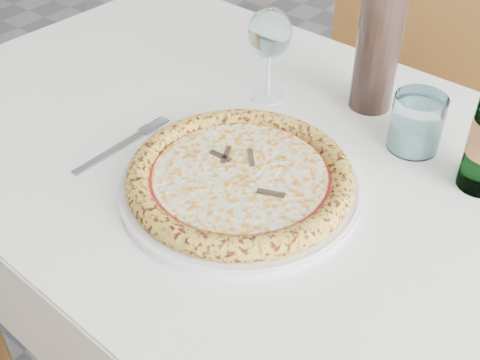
{
  "coord_description": "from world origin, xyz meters",
  "views": [
    {
      "loc": [
        0.61,
        -0.38,
        1.34
      ],
      "look_at": [
        0.17,
        0.16,
        0.78
      ],
      "focal_mm": 45.0,
      "sensor_mm": 36.0,
      "label": 1
    }
  ],
  "objects_px": {
    "plate": "(240,186)",
    "pizza": "(240,177)",
    "dining_table": "(276,202)",
    "chair_far": "(407,79)",
    "wine_glass": "(270,35)",
    "tumbler": "(416,126)",
    "wine_bottle": "(379,39)"
  },
  "relations": [
    {
      "from": "pizza",
      "to": "dining_table",
      "type": "bearing_deg",
      "value": 90.0
    },
    {
      "from": "chair_far",
      "to": "wine_glass",
      "type": "distance_m",
      "value": 0.7
    },
    {
      "from": "plate",
      "to": "wine_glass",
      "type": "xyz_separation_m",
      "value": [
        -0.13,
        0.24,
        0.11
      ]
    },
    {
      "from": "plate",
      "to": "pizza",
      "type": "xyz_separation_m",
      "value": [
        -0.0,
        0.0,
        0.02
      ]
    },
    {
      "from": "dining_table",
      "to": "tumbler",
      "type": "bearing_deg",
      "value": 47.34
    },
    {
      "from": "wine_glass",
      "to": "dining_table",
      "type": "bearing_deg",
      "value": -48.21
    },
    {
      "from": "dining_table",
      "to": "plate",
      "type": "distance_m",
      "value": 0.14
    },
    {
      "from": "chair_far",
      "to": "dining_table",
      "type": "bearing_deg",
      "value": -82.05
    },
    {
      "from": "chair_far",
      "to": "wine_bottle",
      "type": "height_order",
      "value": "wine_bottle"
    },
    {
      "from": "dining_table",
      "to": "tumbler",
      "type": "distance_m",
      "value": 0.26
    },
    {
      "from": "chair_far",
      "to": "plate",
      "type": "bearing_deg",
      "value": -82.98
    },
    {
      "from": "pizza",
      "to": "tumbler",
      "type": "xyz_separation_m",
      "value": [
        0.15,
        0.26,
        0.01
      ]
    },
    {
      "from": "chair_far",
      "to": "tumbler",
      "type": "bearing_deg",
      "value": -66.33
    },
    {
      "from": "dining_table",
      "to": "chair_far",
      "type": "bearing_deg",
      "value": 97.95
    },
    {
      "from": "wine_bottle",
      "to": "plate",
      "type": "bearing_deg",
      "value": -95.74
    },
    {
      "from": "chair_far",
      "to": "wine_bottle",
      "type": "distance_m",
      "value": 0.64
    },
    {
      "from": "chair_far",
      "to": "pizza",
      "type": "distance_m",
      "value": 0.89
    },
    {
      "from": "dining_table",
      "to": "wine_bottle",
      "type": "bearing_deg",
      "value": 81.85
    },
    {
      "from": "dining_table",
      "to": "wine_bottle",
      "type": "distance_m",
      "value": 0.32
    },
    {
      "from": "wine_glass",
      "to": "wine_bottle",
      "type": "distance_m",
      "value": 0.19
    },
    {
      "from": "chair_far",
      "to": "plate",
      "type": "xyz_separation_m",
      "value": [
        0.1,
        -0.85,
        0.23
      ]
    },
    {
      "from": "chair_far",
      "to": "pizza",
      "type": "xyz_separation_m",
      "value": [
        0.1,
        -0.85,
        0.25
      ]
    },
    {
      "from": "dining_table",
      "to": "wine_bottle",
      "type": "xyz_separation_m",
      "value": [
        0.03,
        0.23,
        0.22
      ]
    },
    {
      "from": "dining_table",
      "to": "wine_glass",
      "type": "height_order",
      "value": "wine_glass"
    },
    {
      "from": "tumbler",
      "to": "pizza",
      "type": "bearing_deg",
      "value": -119.84
    },
    {
      "from": "plate",
      "to": "pizza",
      "type": "distance_m",
      "value": 0.02
    },
    {
      "from": "tumbler",
      "to": "wine_bottle",
      "type": "relative_size",
      "value": 0.31
    },
    {
      "from": "chair_far",
      "to": "tumbler",
      "type": "relative_size",
      "value": 9.83
    },
    {
      "from": "plate",
      "to": "tumbler",
      "type": "bearing_deg",
      "value": 60.16
    },
    {
      "from": "chair_far",
      "to": "pizza",
      "type": "relative_size",
      "value": 2.75
    },
    {
      "from": "chair_far",
      "to": "wine_bottle",
      "type": "bearing_deg",
      "value": -74.98
    },
    {
      "from": "wine_glass",
      "to": "tumbler",
      "type": "bearing_deg",
      "value": 4.52
    }
  ]
}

